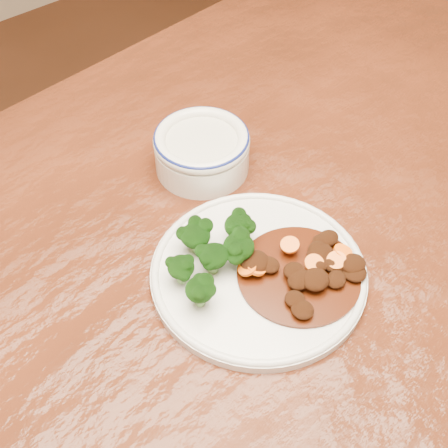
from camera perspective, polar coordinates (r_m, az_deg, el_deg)
dining_table at (r=0.85m, az=1.01°, el=-5.68°), size 1.58×1.04×0.75m
dinner_plate at (r=0.75m, az=3.17°, el=-4.44°), size 0.26×0.26×0.02m
broccoli_florets at (r=0.73m, az=-1.00°, el=-2.62°), size 0.13×0.10×0.04m
mince_stew at (r=0.74m, az=7.71°, el=-4.13°), size 0.15×0.15×0.02m
dip_bowl at (r=0.86m, az=-2.04°, el=6.84°), size 0.13×0.13×0.06m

